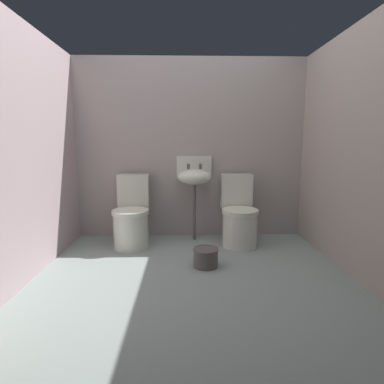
{
  "coord_description": "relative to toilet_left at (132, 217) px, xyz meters",
  "views": [
    {
      "loc": [
        -0.07,
        -2.43,
        1.15
      ],
      "look_at": [
        0.0,
        0.32,
        0.7
      ],
      "focal_mm": 28.55,
      "sensor_mm": 36.0,
      "label": 1
    }
  ],
  "objects": [
    {
      "name": "ground_plane",
      "position": [
        0.66,
        -0.91,
        -0.36
      ],
      "size": [
        3.12,
        2.93,
        0.08
      ],
      "primitive_type": "cube",
      "color": "gray"
    },
    {
      "name": "wall_back",
      "position": [
        0.66,
        0.4,
        0.74
      ],
      "size": [
        3.12,
        0.1,
        2.13
      ],
      "primitive_type": "cube",
      "color": "#A39793",
      "rests_on": "ground"
    },
    {
      "name": "wall_left",
      "position": [
        -0.75,
        -0.81,
        0.74
      ],
      "size": [
        0.1,
        2.73,
        2.13
      ],
      "primitive_type": "cube",
      "color": "#A89298",
      "rests_on": "ground"
    },
    {
      "name": "wall_right",
      "position": [
        2.07,
        -0.81,
        0.74
      ],
      "size": [
        0.1,
        2.73,
        2.13
      ],
      "primitive_type": "cube",
      "color": "#A99B90",
      "rests_on": "ground"
    },
    {
      "name": "toilet_left",
      "position": [
        0.0,
        0.0,
        0.0
      ],
      "size": [
        0.41,
        0.6,
        0.78
      ],
      "rotation": [
        0.0,
        0.0,
        3.16
      ],
      "color": "silver",
      "rests_on": "ground"
    },
    {
      "name": "toilet_right",
      "position": [
        1.21,
        -0.0,
        0.0
      ],
      "size": [
        0.4,
        0.59,
        0.78
      ],
      "rotation": [
        0.0,
        0.0,
        3.13
      ],
      "color": "silver",
      "rests_on": "ground"
    },
    {
      "name": "sink",
      "position": [
        0.71,
        0.19,
        0.43
      ],
      "size": [
        0.42,
        0.35,
        0.99
      ],
      "color": "#564C4D",
      "rests_on": "ground"
    },
    {
      "name": "bucket",
      "position": [
        0.79,
        -0.64,
        -0.23
      ],
      "size": [
        0.24,
        0.24,
        0.18
      ],
      "color": "#564C4D",
      "rests_on": "ground"
    }
  ]
}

